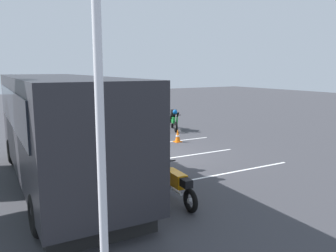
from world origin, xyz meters
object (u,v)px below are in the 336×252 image
at_px(spectator_centre, 125,135).
at_px(parked_motorcycle_silver, 177,185).
at_px(spectator_far_left, 162,146).
at_px(spectator_left, 146,138).
at_px(tour_bus, 60,131).
at_px(stunt_motorcycle, 174,120).
at_px(traffic_cone, 178,136).
at_px(flagpole, 98,103).

relative_size(spectator_centre, parked_motorcycle_silver, 0.84).
height_order(spectator_centre, parked_motorcycle_silver, spectator_centre).
height_order(spectator_far_left, spectator_left, spectator_left).
bearing_deg(spectator_centre, tour_bus, 117.65).
distance_m(tour_bus, stunt_motorcycle, 9.94).
relative_size(spectator_left, parked_motorcycle_silver, 0.87).
bearing_deg(spectator_centre, spectator_left, -169.19).
height_order(spectator_centre, traffic_cone, spectator_centre).
bearing_deg(spectator_centre, stunt_motorcycle, -47.23).
bearing_deg(stunt_motorcycle, flagpole, 145.88).
bearing_deg(stunt_motorcycle, spectator_left, 140.91).
bearing_deg(stunt_motorcycle, parked_motorcycle_silver, 148.62).
distance_m(tour_bus, parked_motorcycle_silver, 3.92).
xyz_separation_m(tour_bus, spectator_left, (0.17, -2.96, -0.56)).
xyz_separation_m(spectator_centre, traffic_cone, (1.88, -3.53, -0.72)).
height_order(spectator_far_left, stunt_motorcycle, spectator_far_left).
xyz_separation_m(spectator_centre, parked_motorcycle_silver, (-4.44, 0.50, -0.54)).
relative_size(stunt_motorcycle, traffic_cone, 3.07).
relative_size(spectator_left, traffic_cone, 2.85).
relative_size(spectator_far_left, parked_motorcycle_silver, 0.85).
relative_size(tour_bus, flagpole, 1.41).
bearing_deg(flagpole, spectator_centre, -24.82).
distance_m(spectator_left, parked_motorcycle_silver, 3.32).
height_order(parked_motorcycle_silver, traffic_cone, parked_motorcycle_silver).
relative_size(spectator_left, stunt_motorcycle, 0.93).
relative_size(tour_bus, spectator_left, 5.07).
xyz_separation_m(spectator_left, stunt_motorcycle, (5.93, -4.81, -0.47)).
bearing_deg(spectator_left, stunt_motorcycle, -39.09).
distance_m(spectator_left, traffic_cone, 4.61).
bearing_deg(spectator_far_left, parked_motorcycle_silver, 160.33).
bearing_deg(stunt_motorcycle, spectator_centre, 132.77).
bearing_deg(traffic_cone, spectator_centre, 117.99).
xyz_separation_m(tour_bus, parked_motorcycle_silver, (-3.01, -2.22, -1.16)).
height_order(stunt_motorcycle, flagpole, flagpole).
height_order(parked_motorcycle_silver, flagpole, flagpole).
distance_m(stunt_motorcycle, flagpole, 16.44).
height_order(spectator_far_left, spectator_centre, spectator_far_left).
distance_m(spectator_centre, traffic_cone, 4.06).
bearing_deg(tour_bus, parked_motorcycle_silver, -143.56).
bearing_deg(flagpole, spectator_far_left, -33.91).
bearing_deg(stunt_motorcycle, traffic_cone, 151.47).
height_order(flagpole, traffic_cone, flagpole).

